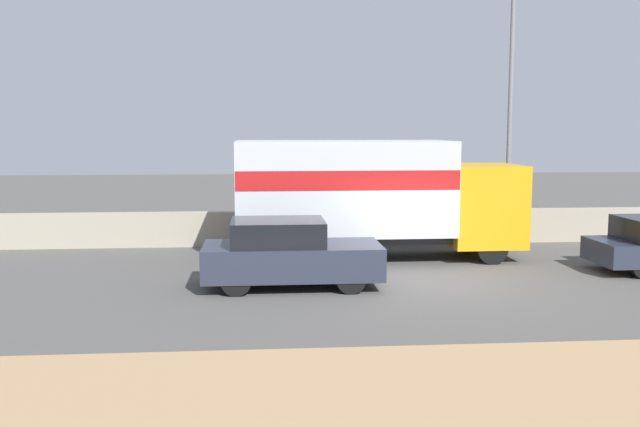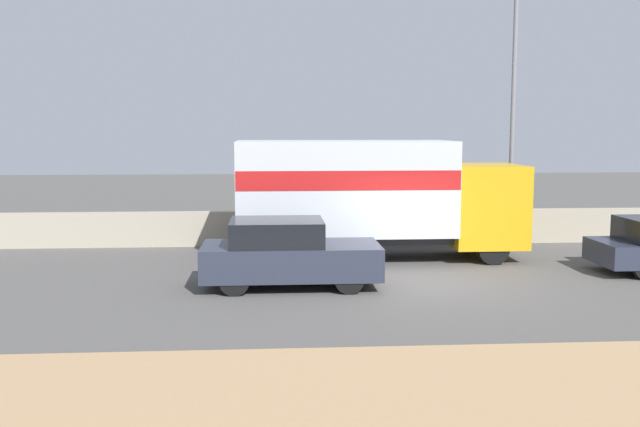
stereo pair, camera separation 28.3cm
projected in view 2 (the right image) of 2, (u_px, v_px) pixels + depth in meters
ground_plane at (415, 283)px, 16.87m from camera, size 80.00×80.00×0.00m
dirt_shoulder_foreground at (525, 400)px, 9.55m from camera, size 60.00×4.84×0.04m
stone_wall_backdrop at (379, 227)px, 22.42m from camera, size 60.00×0.35×1.07m
street_lamp at (513, 95)px, 21.50m from camera, size 0.56×0.28×8.13m
box_truck at (369, 192)px, 19.64m from camera, size 7.85×2.57×3.30m
car_hatchback at (287, 254)px, 16.35m from camera, size 4.07×1.85×1.56m
pedestrian at (515, 217)px, 22.15m from camera, size 0.37×0.37×1.71m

